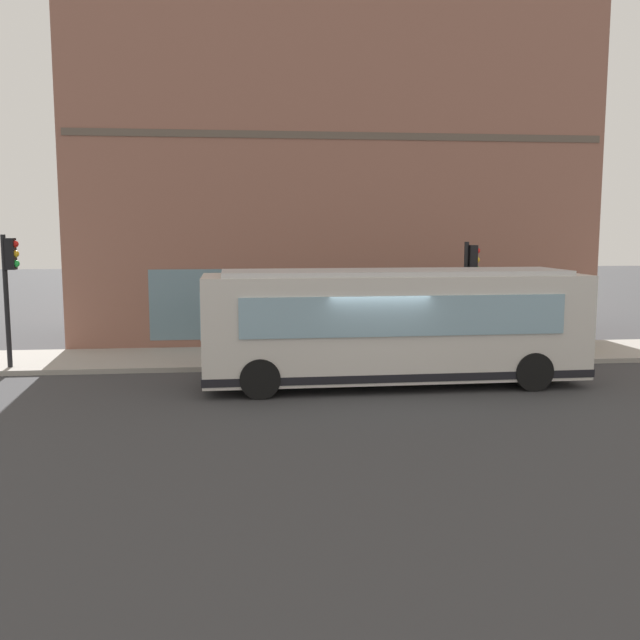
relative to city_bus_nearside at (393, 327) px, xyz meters
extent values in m
plane|color=#38383A|center=(-0.38, 0.61, -1.55)|extent=(120.00, 120.00, 0.00)
cube|color=#9E9991|center=(4.01, 0.61, -1.48)|extent=(3.59, 40.00, 0.15)
cube|color=#8C5B4C|center=(9.20, 0.61, 5.05)|extent=(6.78, 18.59, 13.20)
cube|color=brown|center=(5.96, 0.61, 5.71)|extent=(0.36, 18.22, 0.24)
cube|color=slate|center=(5.86, 0.61, 0.05)|extent=(0.12, 13.01, 2.40)
cube|color=silver|center=(0.00, -0.02, 0.05)|extent=(2.68, 10.04, 2.70)
cube|color=silver|center=(0.00, -0.02, 1.46)|extent=(2.29, 9.04, 0.12)
cube|color=#8CB2C6|center=(-0.09, 4.96, 0.50)|extent=(2.20, 0.12, 1.20)
cube|color=#8CB2C6|center=(1.27, 0.01, 0.45)|extent=(0.21, 8.20, 1.00)
cube|color=#8CB2C6|center=(-1.27, -0.04, 0.45)|extent=(0.21, 8.20, 1.00)
cube|color=black|center=(0.00, -0.02, -1.12)|extent=(2.72, 10.08, 0.20)
cylinder|color=black|center=(1.09, 3.60, -1.05)|extent=(0.32, 1.01, 1.00)
cylinder|color=black|center=(-1.21, 3.56, -1.05)|extent=(0.32, 1.01, 1.00)
cylinder|color=black|center=(1.21, -3.39, -1.05)|extent=(0.32, 1.01, 1.00)
cylinder|color=black|center=(-1.09, -3.44, -1.05)|extent=(0.32, 1.01, 1.00)
cylinder|color=black|center=(2.64, -2.80, 0.40)|extent=(0.14, 0.14, 3.61)
cube|color=black|center=(2.64, -2.99, 1.65)|extent=(0.32, 0.24, 0.90)
sphere|color=red|center=(2.64, -3.12, 1.93)|extent=(0.20, 0.20, 0.20)
sphere|color=yellow|center=(2.64, -3.12, 1.65)|extent=(0.20, 0.20, 0.20)
sphere|color=green|center=(2.64, -3.12, 1.37)|extent=(0.20, 0.20, 0.20)
cylinder|color=black|center=(2.81, 10.72, 0.51)|extent=(0.14, 0.14, 3.83)
cube|color=black|center=(2.81, 10.53, 1.88)|extent=(0.32, 0.24, 0.90)
sphere|color=red|center=(2.81, 10.40, 2.16)|extent=(0.20, 0.20, 0.20)
sphere|color=yellow|center=(2.81, 10.40, 1.88)|extent=(0.20, 0.20, 0.20)
sphere|color=green|center=(2.81, 10.40, 1.60)|extent=(0.20, 0.20, 0.20)
cylinder|color=yellow|center=(2.77, -0.67, -1.13)|extent=(0.24, 0.24, 0.55)
sphere|color=yellow|center=(2.77, -0.67, -0.77)|extent=(0.22, 0.22, 0.22)
cylinder|color=yellow|center=(2.77, -0.84, -1.08)|extent=(0.10, 0.12, 0.10)
cylinder|color=yellow|center=(2.94, -0.67, -1.08)|extent=(0.12, 0.10, 0.10)
cylinder|color=#3F8C4C|center=(4.86, -3.20, -0.98)|extent=(0.14, 0.14, 0.84)
cylinder|color=#3F8C4C|center=(5.02, -3.29, -0.98)|extent=(0.14, 0.14, 0.84)
cylinder|color=#B23338|center=(4.94, -3.25, -0.23)|extent=(0.32, 0.32, 0.66)
sphere|color=#9E704C|center=(4.94, -3.25, 0.21)|extent=(0.23, 0.23, 0.23)
cylinder|color=silver|center=(3.12, 2.95, -0.98)|extent=(0.14, 0.14, 0.85)
cylinder|color=silver|center=(3.11, 2.77, -0.98)|extent=(0.14, 0.14, 0.85)
cylinder|color=black|center=(3.11, 2.86, -0.22)|extent=(0.32, 0.32, 0.67)
sphere|color=brown|center=(3.11, 2.86, 0.23)|extent=(0.23, 0.23, 0.23)
cylinder|color=gold|center=(3.80, -7.37, -0.99)|extent=(0.14, 0.14, 0.83)
cylinder|color=gold|center=(3.80, -7.19, -0.99)|extent=(0.14, 0.14, 0.83)
cylinder|color=gold|center=(3.80, -7.28, -0.25)|extent=(0.32, 0.32, 0.65)
sphere|color=beige|center=(3.80, -7.28, 0.19)|extent=(0.22, 0.22, 0.22)
cylinder|color=#3F8C4C|center=(4.81, -7.64, -1.03)|extent=(0.14, 0.14, 0.75)
cylinder|color=#3F8C4C|center=(4.80, -7.82, -1.03)|extent=(0.14, 0.14, 0.75)
cylinder|color=gold|center=(4.81, -7.73, -0.36)|extent=(0.32, 0.32, 0.59)
sphere|color=#9E704C|center=(4.81, -7.73, 0.03)|extent=(0.20, 0.20, 0.20)
cube|color=#263F99|center=(5.19, -4.87, -0.95)|extent=(0.44, 0.40, 0.90)
cube|color=#8CB2C6|center=(5.19, -5.08, -0.77)|extent=(0.35, 0.03, 0.30)
camera|label=1|loc=(-18.01, 3.90, 2.54)|focal=39.22mm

